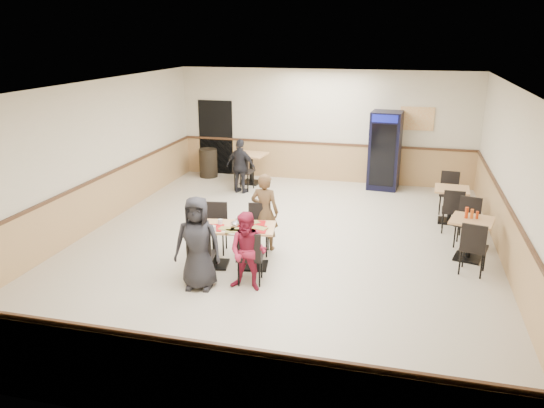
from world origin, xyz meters
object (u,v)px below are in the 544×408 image
(back_table, at_px, (251,164))
(side_table_far, at_px, (451,200))
(diner_man_opposite, at_px, (265,212))
(trash_bin, at_px, (208,163))
(main_table, at_px, (234,240))
(lone_diner, at_px, (241,166))
(diner_woman_left, at_px, (198,243))
(pepsi_cooler, at_px, (385,151))
(side_table_near, at_px, (471,233))
(diner_woman_right, at_px, (248,252))

(back_table, bearing_deg, side_table_far, -21.06)
(diner_man_opposite, height_order, trash_bin, diner_man_opposite)
(main_table, relative_size, lone_diner, 1.08)
(main_table, distance_m, trash_bin, 6.17)
(diner_woman_left, bearing_deg, lone_diner, 92.77)
(pepsi_cooler, bearing_deg, main_table, -106.64)
(lone_diner, bearing_deg, diner_woman_left, 111.77)
(lone_diner, relative_size, pepsi_cooler, 0.69)
(side_table_far, distance_m, pepsi_cooler, 2.83)
(diner_woman_left, relative_size, lone_diner, 1.10)
(main_table, distance_m, diner_woman_left, 0.99)
(lone_diner, xyz_separation_m, back_table, (-0.00, 0.92, -0.15))
(back_table, bearing_deg, side_table_near, -36.74)
(diner_woman_left, distance_m, diner_woman_right, 0.80)
(diner_woman_left, height_order, lone_diner, diner_woman_left)
(back_table, height_order, trash_bin, back_table)
(diner_woman_left, distance_m, diner_man_opposite, 1.91)
(diner_man_opposite, relative_size, trash_bin, 1.83)
(side_table_far, height_order, pepsi_cooler, pepsi_cooler)
(diner_woman_right, distance_m, lone_diner, 5.38)
(side_table_near, bearing_deg, trash_bin, 147.17)
(main_table, height_order, diner_man_opposite, diner_man_opposite)
(main_table, bearing_deg, diner_man_opposite, 62.10)
(side_table_near, distance_m, side_table_far, 1.98)
(main_table, bearing_deg, diner_woman_left, -117.90)
(diner_man_opposite, bearing_deg, lone_diner, -62.06)
(diner_man_opposite, bearing_deg, main_table, 75.22)
(main_table, height_order, pepsi_cooler, pepsi_cooler)
(side_table_far, relative_size, back_table, 0.89)
(side_table_near, relative_size, side_table_far, 1.14)
(side_table_far, bearing_deg, diner_woman_right, -128.93)
(diner_man_opposite, height_order, side_table_far, diner_man_opposite)
(diner_woman_right, bearing_deg, diner_woman_left, -167.02)
(diner_man_opposite, relative_size, back_table, 1.73)
(main_table, distance_m, back_table, 5.39)
(main_table, relative_size, diner_woman_right, 1.16)
(side_table_near, distance_m, back_table, 6.53)
(lone_diner, relative_size, side_table_near, 1.60)
(diner_woman_left, height_order, diner_man_opposite, diner_woman_left)
(diner_man_opposite, bearing_deg, back_table, -66.78)
(diner_woman_left, height_order, trash_bin, diner_woman_left)
(diner_woman_left, relative_size, trash_bin, 1.90)
(diner_woman_left, distance_m, back_table, 6.22)
(main_table, bearing_deg, trash_bin, 105.51)
(main_table, xyz_separation_m, diner_man_opposite, (0.30, 0.90, 0.24))
(back_table, distance_m, pepsi_cooler, 3.54)
(lone_diner, relative_size, back_table, 1.63)
(diner_woman_right, distance_m, side_table_far, 5.25)
(back_table, distance_m, trash_bin, 1.41)
(diner_woman_right, height_order, diner_man_opposite, diner_man_opposite)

